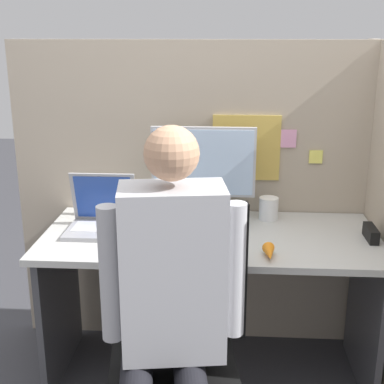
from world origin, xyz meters
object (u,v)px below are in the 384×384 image
at_px(office_chair, 181,347).
at_px(person, 169,306).
at_px(carrot_toy, 269,253).
at_px(monitor, 203,167).
at_px(paper_box, 203,214).
at_px(coffee_mug, 269,208).
at_px(laptop, 102,220).
at_px(stapler, 371,233).

height_order(office_chair, person, person).
bearing_deg(carrot_toy, monitor, 123.19).
distance_m(paper_box, person, 0.91).
height_order(carrot_toy, coffee_mug, coffee_mug).
height_order(paper_box, person, person).
bearing_deg(laptop, stapler, -1.72).
distance_m(laptop, coffee_mug, 0.80).
bearing_deg(paper_box, monitor, 90.00).
relative_size(stapler, carrot_toy, 1.04).
bearing_deg(stapler, office_chair, -145.56).
distance_m(carrot_toy, office_chair, 0.52).
distance_m(office_chair, person, 0.30).
height_order(monitor, stapler, monitor).
xyz_separation_m(laptop, carrot_toy, (0.75, -0.27, -0.03)).
height_order(paper_box, laptop, laptop).
relative_size(monitor, coffee_mug, 4.48).
height_order(laptop, coffee_mug, laptop).
relative_size(laptop, person, 0.22).
bearing_deg(carrot_toy, coffee_mug, 86.46).
bearing_deg(paper_box, stapler, -15.00).
distance_m(person, coffee_mug, 1.02).
bearing_deg(person, stapler, 40.90).
relative_size(monitor, office_chair, 0.49).
xyz_separation_m(monitor, office_chair, (-0.05, -0.75, -0.49)).
bearing_deg(person, laptop, 117.69).
relative_size(paper_box, stapler, 2.05).
distance_m(paper_box, office_chair, 0.79).
bearing_deg(stapler, coffee_mug, 151.26).
bearing_deg(office_chair, paper_box, 86.55).
relative_size(monitor, person, 0.37).
bearing_deg(person, paper_box, 85.70).
bearing_deg(coffee_mug, office_chair, -114.89).
height_order(paper_box, coffee_mug, coffee_mug).
bearing_deg(paper_box, person, -94.30).
relative_size(laptop, coffee_mug, 2.74).
bearing_deg(laptop, carrot_toy, -20.10).
distance_m(paper_box, laptop, 0.49).
distance_m(stapler, coffee_mug, 0.49).
height_order(monitor, carrot_toy, monitor).
xyz_separation_m(paper_box, stapler, (0.75, -0.20, 0.00)).
bearing_deg(paper_box, carrot_toy, -56.65).
bearing_deg(laptop, paper_box, 19.72).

